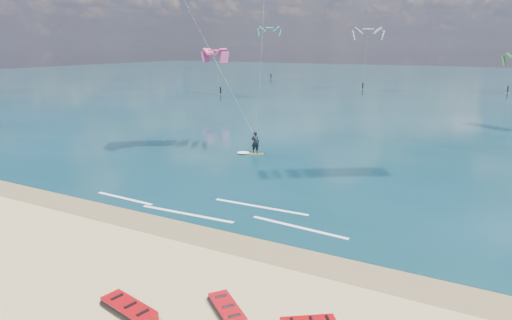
{
  "coord_description": "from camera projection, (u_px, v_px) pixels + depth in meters",
  "views": [
    {
      "loc": [
        14.23,
        -14.93,
        9.65
      ],
      "look_at": [
        1.68,
        8.0,
        2.97
      ],
      "focal_mm": 32.0,
      "sensor_mm": 36.0,
      "label": 1
    }
  ],
  "objects": [
    {
      "name": "ground",
      "position": [
        369.0,
        125.0,
        55.7
      ],
      "size": [
        320.0,
        320.0,
        0.0
      ],
      "primitive_type": "plane",
      "color": "tan",
      "rests_on": "ground"
    },
    {
      "name": "sea",
      "position": [
        440.0,
        85.0,
        110.09
      ],
      "size": [
        320.0,
        200.0,
        0.04
      ],
      "primitive_type": "cube",
      "color": "#092E31",
      "rests_on": "ground"
    },
    {
      "name": "shoreline_foam",
      "position": [
        219.0,
        211.0,
        26.91
      ],
      "size": [
        16.9,
        3.62,
        0.01
      ],
      "color": "white",
      "rests_on": "ground"
    },
    {
      "name": "wet_sand_strip",
      "position": [
        183.0,
        231.0,
        24.25
      ],
      "size": [
        320.0,
        2.4,
        0.01
      ],
      "primitive_type": "cube",
      "color": "brown",
      "rests_on": "ground"
    },
    {
      "name": "distant_kites",
      "position": [
        376.0,
        64.0,
        92.87
      ],
      "size": [
        81.23,
        44.92,
        13.84
      ],
      "color": "teal",
      "rests_on": "ground"
    },
    {
      "name": "packed_kite_left",
      "position": [
        129.0,
        313.0,
        16.82
      ],
      "size": [
        2.87,
        1.72,
        0.44
      ],
      "primitive_type": null,
      "rotation": [
        0.0,
        0.0,
        -0.2
      ],
      "color": "#A9090E",
      "rests_on": "ground"
    },
    {
      "name": "kitesurfer_main",
      "position": [
        237.0,
        47.0,
        34.49
      ],
      "size": [
        9.82,
        12.41,
        18.41
      ],
      "rotation": [
        0.0,
        0.0,
        0.47
      ],
      "color": "yellow",
      "rests_on": "sea"
    },
    {
      "name": "packed_kite_mid",
      "position": [
        227.0,
        314.0,
        16.8
      ],
      "size": [
        2.54,
        2.31,
        0.4
      ],
      "primitive_type": null,
      "rotation": [
        0.0,
        0.0,
        -0.65
      ],
      "color": "#B60C14",
      "rests_on": "ground"
    }
  ]
}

